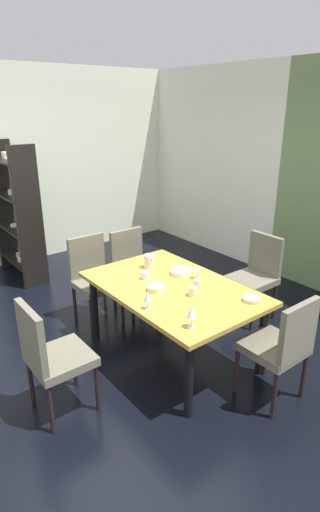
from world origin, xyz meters
name	(u,v)px	position (x,y,z in m)	size (l,w,h in m)	color
ground_plane	(116,332)	(0.00, 0.00, -0.01)	(5.41, 5.38, 0.02)	black
back_panel_interior	(209,162)	(-1.36, 2.64, 1.40)	(2.69, 0.10, 2.80)	silver
left_interior_panel	(13,168)	(-2.66, 0.00, 1.40)	(0.10, 5.38, 2.80)	#E6ECCD
dining_table	(172,294)	(0.67, 0.21, 0.64)	(1.63, 1.06, 0.72)	gold
chair_left_near	(93,275)	(-0.36, -0.04, 0.54)	(0.44, 0.44, 0.95)	#676451
chair_right_far	(282,344)	(1.70, 0.47, 0.53)	(0.44, 0.44, 0.93)	#676451
chair_head_far	(257,272)	(0.67, 1.43, 0.53)	(0.44, 0.45, 0.94)	#676451
chair_head_near	(50,354)	(0.72, -1.00, 0.54)	(0.44, 0.44, 0.96)	#676451
chair_left_far	(133,265)	(-0.35, 0.47, 0.53)	(0.44, 0.44, 0.93)	#676451
display_shelf	(17,212)	(-2.08, -0.22, 0.91)	(0.96, 0.34, 1.82)	black
wine_glass_front	(192,312)	(1.31, -0.13, 0.85)	(0.08, 0.08, 0.18)	silver
wine_glass_east	(148,297)	(0.87, -0.21, 0.83)	(0.06, 0.06, 0.15)	silver
wine_glass_north	(197,268)	(0.68, 0.50, 0.83)	(0.07, 0.07, 0.15)	silver
serving_bowl_center	(156,288)	(0.65, 0.04, 0.74)	(0.16, 0.16, 0.05)	beige
serving_bowl_near_shelf	(181,272)	(0.52, 0.45, 0.74)	(0.20, 0.20, 0.05)	white
serving_bowl_near_window	(252,299)	(1.31, 0.55, 0.74)	(0.15, 0.15, 0.04)	beige
cup_corner	(193,291)	(0.93, 0.23, 0.76)	(0.07, 0.07, 0.09)	#ECEAC9
cup_left	(146,275)	(0.39, 0.12, 0.76)	(0.08, 0.08, 0.07)	white
cup_rear	(197,283)	(0.82, 0.38, 0.76)	(0.07, 0.07, 0.07)	beige
pitcher_west	(149,261)	(0.20, 0.30, 0.79)	(0.11, 0.10, 0.14)	silver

